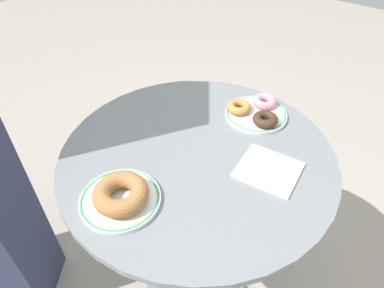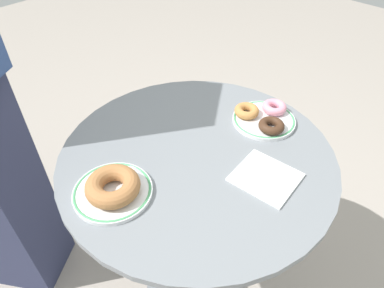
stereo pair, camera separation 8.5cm
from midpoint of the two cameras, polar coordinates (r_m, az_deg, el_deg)
name	(u,v)px [view 2 (the right image)]	position (r m, az deg, el deg)	size (l,w,h in m)	color
cafe_table	(196,211)	(1.04, 3.11, -11.19)	(0.69, 0.69, 0.73)	slate
plate_left	(113,192)	(0.78, -9.92, -7.91)	(0.18, 0.18, 0.01)	white
plate_right	(264,120)	(0.98, 14.23, 3.81)	(0.17, 0.17, 0.01)	white
donut_cinnamon	(113,186)	(0.75, -9.84, -7.02)	(0.12, 0.12, 0.04)	#A36B3D
donut_pink_frosted	(274,107)	(1.01, 15.83, 5.78)	(0.07, 0.07, 0.02)	pink
donut_old_fashioned	(247,111)	(0.98, 11.63, 5.25)	(0.07, 0.07, 0.02)	#BC7F42
donut_chocolate	(271,126)	(0.94, 15.55, 2.84)	(0.07, 0.07, 0.02)	#422819
paper_napkin	(266,177)	(0.83, 15.00, -5.46)	(0.13, 0.14, 0.01)	white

